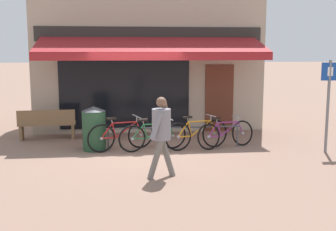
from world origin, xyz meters
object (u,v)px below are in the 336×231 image
Objects in this scene: bicycle_red at (121,135)px; litter_bin at (94,128)px; bicycle_purple at (226,134)px; park_bench at (47,124)px; bicycle_green at (153,136)px; bicycle_orange at (197,134)px; pedestrian_adult at (161,129)px; parking_sign at (328,96)px.

litter_bin reaches higher than bicycle_red.
bicycle_red reaches higher than bicycle_purple.
park_bench is (-2.12, 1.58, 0.07)m from bicycle_red.
park_bench is at bearing 135.22° from bicycle_green.
litter_bin is (-2.63, 0.19, 0.17)m from bicycle_orange.
bicycle_red is 1.94m from bicycle_orange.
pedestrian_adult is at bearing -93.95° from bicycle_red.
bicycle_orange is 1.07× the size of park_bench.
litter_bin is (-0.69, 0.13, 0.17)m from bicycle_red.
park_bench is at bearing 141.34° from bicycle_orange.
parking_sign reaches higher than bicycle_purple.
parking_sign is (3.17, -0.70, 1.02)m from bicycle_orange.
pedestrian_adult reaches higher than bicycle_orange.
bicycle_green is 1.05× the size of bicycle_purple.
pedestrian_adult is at bearing -57.38° from park_bench.
bicycle_purple is 1.04× the size of park_bench.
park_bench is at bearing 141.47° from bicycle_purple.
bicycle_red is 2.61m from pedestrian_adult.
park_bench is at bearing 162.03° from parking_sign.
pedestrian_adult is at bearing -159.07° from parking_sign.
bicycle_orange reaches higher than bicycle_purple.
bicycle_orange is 3.41m from parking_sign.
park_bench is (-1.42, 1.45, -0.11)m from litter_bin.
bicycle_orange is (1.14, 0.06, 0.02)m from bicycle_green.
park_bench is (-4.06, 1.64, 0.07)m from bicycle_orange.
pedestrian_adult is at bearing -149.22° from bicycle_purple.
bicycle_orange is at bearing -25.54° from park_bench.
litter_bin is 0.49× the size of parking_sign.
bicycle_green is 1.14m from bicycle_orange.
litter_bin is at bearing 157.62° from bicycle_purple.
pedestrian_adult reaches higher than bicycle_red.
parking_sign is (5.12, -0.76, 1.02)m from bicycle_red.
bicycle_red reaches higher than bicycle_green.
bicycle_red is at bearing 115.42° from pedestrian_adult.
bicycle_red is at bearing 161.64° from bicycle_orange.
bicycle_red is at bearing 156.84° from bicycle_green.
bicycle_purple is at bearing 58.77° from pedestrian_adult.
pedestrian_adult is 1.46× the size of litter_bin.
bicycle_orange is at bearing -24.03° from bicycle_red.
bicycle_purple is 3.19m from pedestrian_adult.
park_bench reaches higher than bicycle_purple.
litter_bin is at bearing 147.02° from bicycle_red.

